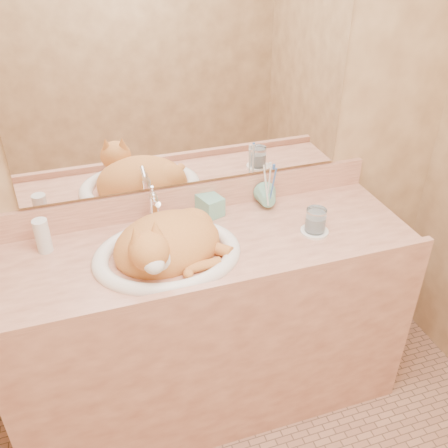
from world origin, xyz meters
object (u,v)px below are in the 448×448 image
object	(u,v)px
sink_basin	(166,237)
water_glass	(316,220)
cat	(166,242)
soap_dispenser	(217,200)
toothbrush_cup	(269,203)
vanity_counter	(210,327)

from	to	relation	value
sink_basin	water_glass	bearing A→B (deg)	-1.97
cat	soap_dispenser	size ratio (longest dim) A/B	2.22
toothbrush_cup	water_glass	distance (m)	0.23
toothbrush_cup	water_glass	xyz separation A→B (m)	(0.11, -0.20, 0.01)
cat	water_glass	distance (m)	0.58
soap_dispenser	cat	bearing A→B (deg)	-160.59
sink_basin	soap_dispenser	xyz separation A→B (m)	(0.25, 0.18, 0.01)
toothbrush_cup	water_glass	world-z (taller)	water_glass
vanity_counter	soap_dispenser	xyz separation A→B (m)	(0.09, 0.16, 0.52)
vanity_counter	soap_dispenser	size ratio (longest dim) A/B	8.75
toothbrush_cup	water_glass	size ratio (longest dim) A/B	1.04
cat	soap_dispenser	world-z (taller)	soap_dispenser
vanity_counter	soap_dispenser	bearing A→B (deg)	61.51
cat	toothbrush_cup	world-z (taller)	cat
sink_basin	water_glass	size ratio (longest dim) A/B	5.72
sink_basin	toothbrush_cup	bearing A→B (deg)	20.79
sink_basin	soap_dispenser	world-z (taller)	soap_dispenser
water_glass	soap_dispenser	bearing A→B (deg)	147.39
soap_dispenser	toothbrush_cup	distance (m)	0.22
vanity_counter	sink_basin	size ratio (longest dim) A/B	2.99
vanity_counter	cat	bearing A→B (deg)	-171.18
toothbrush_cup	cat	bearing A→B (deg)	-159.56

